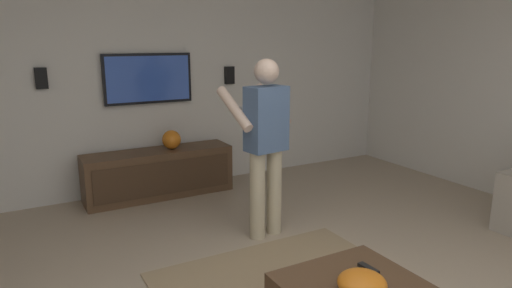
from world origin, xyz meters
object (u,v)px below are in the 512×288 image
at_px(remote_black, 369,269).
at_px(vase_round, 172,140).
at_px(tv, 148,79).
at_px(media_console, 159,173).
at_px(bowl, 362,283).
at_px(person_standing, 265,138).
at_px(wall_speaker_left, 229,75).
at_px(wall_speaker_right, 41,78).

distance_m(remote_black, vase_round, 3.10).
relative_size(tv, remote_black, 6.87).
height_order(media_console, bowl, media_console).
relative_size(person_standing, vase_round, 7.45).
distance_m(remote_black, wall_speaker_left, 3.53).
xyz_separation_m(person_standing, wall_speaker_right, (1.79, 1.66, 0.47)).
relative_size(bowl, wall_speaker_left, 1.27).
relative_size(media_console, bowl, 6.11).
xyz_separation_m(bowl, remote_black, (0.18, -0.22, -0.05)).
distance_m(person_standing, vase_round, 1.60).
bearing_deg(wall_speaker_right, bowl, -159.76).
xyz_separation_m(person_standing, vase_round, (1.54, 0.37, -0.27)).
bearing_deg(bowl, wall_speaker_right, 20.24).
xyz_separation_m(tv, vase_round, (-0.24, -0.17, -0.70)).
distance_m(media_console, bowl, 3.27).
height_order(person_standing, wall_speaker_left, person_standing).
distance_m(media_console, remote_black, 3.11).
bearing_deg(bowl, remote_black, -50.70).
relative_size(tv, vase_round, 4.68).
distance_m(bowl, wall_speaker_right, 3.86).
xyz_separation_m(vase_round, wall_speaker_left, (0.26, -0.88, 0.70)).
xyz_separation_m(person_standing, wall_speaker_left, (1.79, -0.52, 0.42)).
bearing_deg(wall_speaker_right, vase_round, -101.24).
height_order(media_console, wall_speaker_left, wall_speaker_left).
distance_m(person_standing, wall_speaker_right, 2.49).
height_order(remote_black, wall_speaker_left, wall_speaker_left).
height_order(person_standing, wall_speaker_right, person_standing).
distance_m(person_standing, remote_black, 1.64).
height_order(tv, bowl, tv).
distance_m(bowl, vase_round, 3.26).
xyz_separation_m(tv, remote_black, (-3.32, -0.39, -0.95)).
relative_size(tv, wall_speaker_right, 4.68).
height_order(media_console, tv, tv).
bearing_deg(media_console, wall_speaker_left, 103.56).
bearing_deg(remote_black, person_standing, 172.09).
relative_size(media_console, person_standing, 1.04).
bearing_deg(vase_round, wall_speaker_right, 78.76).
bearing_deg(bowl, vase_round, 0.03).
height_order(media_console, wall_speaker_right, wall_speaker_right).
bearing_deg(remote_black, tv, -175.69).
bearing_deg(person_standing, remote_black, 165.59).
distance_m(vase_round, wall_speaker_right, 1.51).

